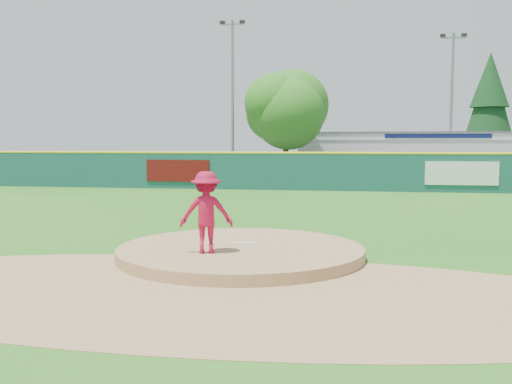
% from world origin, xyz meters
% --- Properties ---
extents(ground, '(120.00, 120.00, 0.00)m').
position_xyz_m(ground, '(0.00, 0.00, 0.00)').
color(ground, '#286B19').
rests_on(ground, ground).
extents(pitchers_mound, '(5.50, 5.50, 0.50)m').
position_xyz_m(pitchers_mound, '(0.00, 0.00, 0.00)').
color(pitchers_mound, '#9E774C').
rests_on(pitchers_mound, ground).
extents(pitching_rubber, '(0.60, 0.15, 0.04)m').
position_xyz_m(pitching_rubber, '(0.00, 0.30, 0.27)').
color(pitching_rubber, white).
rests_on(pitching_rubber, pitchers_mound).
extents(infield_dirt_arc, '(15.40, 15.40, 0.01)m').
position_xyz_m(infield_dirt_arc, '(0.00, -3.00, 0.01)').
color(infield_dirt_arc, '#9E774C').
rests_on(infield_dirt_arc, ground).
extents(parking_lot, '(44.00, 16.00, 0.02)m').
position_xyz_m(parking_lot, '(0.00, 27.00, 0.01)').
color(parking_lot, '#38383A').
rests_on(parking_lot, ground).
extents(pitcher, '(1.23, 0.88, 1.72)m').
position_xyz_m(pitcher, '(-0.57, -0.85, 1.11)').
color(pitcher, '#AD0E35').
rests_on(pitcher, pitchers_mound).
extents(van, '(5.04, 2.76, 1.34)m').
position_xyz_m(van, '(-2.18, 22.15, 0.69)').
color(van, silver).
rests_on(van, parking_lot).
extents(pool_building_grp, '(15.20, 8.20, 3.31)m').
position_xyz_m(pool_building_grp, '(6.00, 31.99, 1.66)').
color(pool_building_grp, silver).
rests_on(pool_building_grp, ground).
extents(fence_banners, '(18.62, 0.04, 1.20)m').
position_xyz_m(fence_banners, '(0.35, 17.92, 1.00)').
color(fence_banners, '#5C0E0D').
rests_on(fence_banners, ground).
extents(playground_slide, '(0.99, 2.80, 1.54)m').
position_xyz_m(playground_slide, '(-16.81, 21.99, 0.78)').
color(playground_slide, blue).
rests_on(playground_slide, ground).
extents(outfield_fence, '(40.00, 0.14, 2.07)m').
position_xyz_m(outfield_fence, '(0.00, 18.00, 1.09)').
color(outfield_fence, '#164944').
rests_on(outfield_fence, ground).
extents(deciduous_tree, '(5.60, 5.60, 7.36)m').
position_xyz_m(deciduous_tree, '(-2.00, 25.00, 4.55)').
color(deciduous_tree, '#382314').
rests_on(deciduous_tree, ground).
extents(conifer_tree, '(4.40, 4.40, 9.50)m').
position_xyz_m(conifer_tree, '(13.00, 36.00, 5.54)').
color(conifer_tree, '#382314').
rests_on(conifer_tree, ground).
extents(light_pole_left, '(1.75, 0.25, 11.00)m').
position_xyz_m(light_pole_left, '(-6.00, 27.00, 6.05)').
color(light_pole_left, gray).
rests_on(light_pole_left, ground).
extents(light_pole_right, '(1.75, 0.25, 10.00)m').
position_xyz_m(light_pole_right, '(9.00, 29.00, 5.54)').
color(light_pole_right, gray).
rests_on(light_pole_right, ground).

